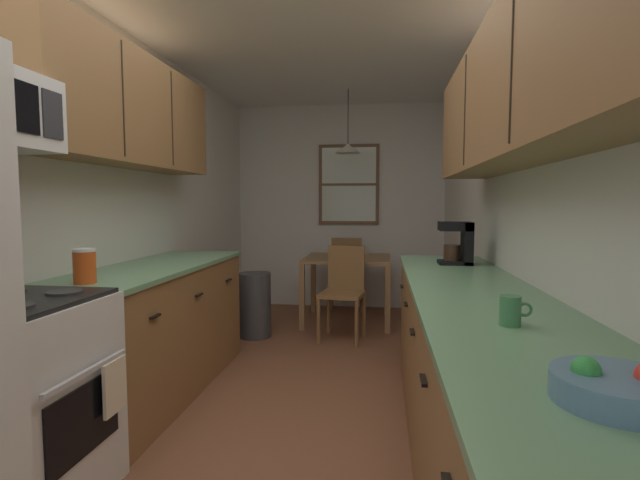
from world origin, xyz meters
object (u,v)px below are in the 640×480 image
stove_range (15,404)px  storage_canister (85,266)px  dining_table (347,267)px  trash_bin (255,305)px  coffee_maker (459,242)px  dining_chair_far (347,269)px  mug_by_coffeemaker (511,311)px  dining_chair_near (344,288)px  fruit_bowl (617,387)px

stove_range → storage_canister: size_ratio=6.01×
dining_table → trash_bin: (-0.86, -0.70, -0.30)m
stove_range → trash_bin: (0.29, 2.67, -0.15)m
dining_table → coffee_maker: bearing=-63.4°
dining_chair_far → coffee_maker: (0.96, -2.44, 0.55)m
dining_chair_far → storage_canister: (-1.11, -3.50, 0.49)m
storage_canister → mug_by_coffeemaker: (1.98, -0.58, -0.04)m
dining_chair_near → storage_canister: (-1.17, -2.23, 0.49)m
storage_canister → fruit_bowl: 2.36m
storage_canister → mug_by_coffeemaker: size_ratio=1.69×
dining_table → dining_chair_near: dining_chair_near is taller
stove_range → mug_by_coffeemaker: bearing=-2.3°
stove_range → coffee_maker: bearing=37.1°
dining_chair_near → mug_by_coffeemaker: 2.96m
dining_chair_far → coffee_maker: bearing=-68.6°
trash_bin → coffee_maker: 2.21m
dining_chair_near → trash_bin: size_ratio=1.41×
stove_range → dining_chair_near: bearing=66.9°
dining_chair_far → fruit_bowl: bearing=-78.9°
trash_bin → mug_by_coffeemaker: (1.68, -2.75, 0.63)m
dining_chair_far → fruit_bowl: size_ratio=3.48×
storage_canister → dining_chair_near: bearing=62.3°
dining_chair_near → coffee_maker: coffee_maker is taller
dining_chair_near → mug_by_coffeemaker: (0.81, -2.81, 0.45)m
storage_canister → coffee_maker: 2.32m
dining_chair_far → mug_by_coffeemaker: size_ratio=8.30×
dining_table → trash_bin: size_ratio=1.47×
coffee_maker → storage_canister: bearing=-153.0°
fruit_bowl → dining_chair_far: bearing=101.1°
dining_chair_near → dining_chair_far: (-0.06, 1.27, 0.00)m
dining_table → dining_chair_far: bearing=94.7°
coffee_maker → trash_bin: bearing=147.8°
dining_chair_far → fruit_bowl: 4.80m
dining_table → storage_canister: storage_canister is taller
trash_bin → storage_canister: size_ratio=3.48×
trash_bin → storage_canister: (-0.30, -2.16, 0.67)m
mug_by_coffeemaker → dining_chair_near: bearing=106.0°
stove_range → coffee_maker: 2.65m
dining_table → dining_chair_far: size_ratio=1.04×
dining_chair_near → coffee_maker: 1.58m
stove_range → dining_table: stove_range is taller
dining_chair_far → trash_bin: (-0.81, -1.33, -0.18)m
mug_by_coffeemaker → fruit_bowl: (0.05, -0.62, -0.02)m
dining_chair_far → mug_by_coffeemaker: bearing=-78.0°
dining_chair_near → coffee_maker: (0.89, -1.18, 0.55)m
coffee_maker → stove_range: bearing=-142.9°
dining_chair_near → mug_by_coffeemaker: size_ratio=8.30×
dining_chair_near → fruit_bowl: size_ratio=3.48×
stove_range → dining_chair_far: bearing=74.6°
storage_canister → fruit_bowl: (2.03, -1.20, -0.06)m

